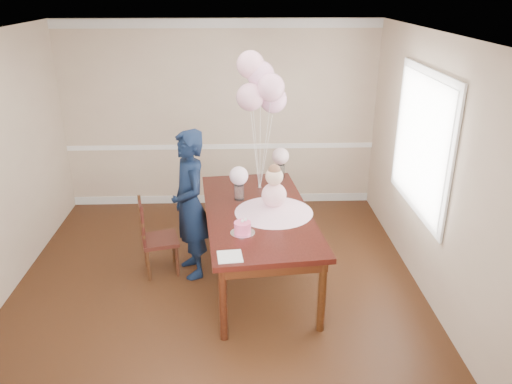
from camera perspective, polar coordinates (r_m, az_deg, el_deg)
name	(u,v)px	position (r m, az deg, el deg)	size (l,w,h in m)	color
floor	(217,295)	(5.55, -4.49, -11.67)	(4.50, 5.00, 0.00)	black
ceiling	(208,36)	(4.60, -5.56, 17.29)	(4.50, 5.00, 0.02)	silver
wall_back	(220,117)	(7.30, -4.12, 8.59)	(4.50, 0.02, 2.70)	tan
wall_front	(192,354)	(2.75, -7.32, -17.92)	(4.50, 0.02, 2.70)	tan
wall_right	(439,176)	(5.30, 20.14, 1.68)	(0.02, 5.00, 2.70)	tan
chair_rail_trim	(221,147)	(7.41, -4.02, 5.20)	(4.50, 0.02, 0.07)	white
crown_molding	(218,23)	(7.09, -4.42, 18.66)	(4.50, 0.02, 0.12)	silver
baseboard_trim	(222,199)	(7.71, -3.85, -0.77)	(4.50, 0.02, 0.12)	silver
window_frame	(422,142)	(5.67, 18.41, 5.39)	(0.02, 1.66, 1.56)	white
window_blinds	(420,143)	(5.66, 18.24, 5.39)	(0.01, 1.50, 1.40)	white
dining_table_top	(258,213)	(5.45, 0.20, -2.43)	(1.12, 2.24, 0.06)	black
table_apron	(258,220)	(5.49, 0.20, -3.22)	(1.01, 2.12, 0.11)	black
table_leg_fl	(223,304)	(4.73, -3.77, -12.65)	(0.08, 0.08, 0.78)	black
table_leg_fr	(322,296)	(4.87, 7.54, -11.68)	(0.08, 0.08, 0.78)	black
table_leg_bl	(211,211)	(6.52, -5.18, -2.18)	(0.08, 0.08, 0.78)	black
table_leg_br	(282,207)	(6.62, 2.96, -1.71)	(0.08, 0.08, 0.78)	black
baby_skirt	(274,207)	(5.39, 2.05, -1.76)	(0.85, 0.85, 0.11)	#FFBBD4
baby_torso	(274,195)	(5.33, 2.07, -0.34)	(0.27, 0.27, 0.27)	#FC9FD2
baby_head	(274,176)	(5.25, 2.10, 1.79)	(0.19, 0.19, 0.19)	beige
baby_hair	(274,170)	(5.23, 2.11, 2.47)	(0.13, 0.13, 0.13)	brown
cake_platter	(243,233)	(4.96, -1.54, -4.69)	(0.25, 0.25, 0.01)	silver
birthday_cake	(243,227)	(4.94, -1.55, -4.07)	(0.17, 0.17, 0.11)	#FF5087
cake_flower_a	(242,221)	(4.90, -1.56, -3.31)	(0.03, 0.03, 0.03)	white
cake_flower_b	(246,220)	(4.93, -1.20, -3.17)	(0.03, 0.03, 0.03)	white
rose_vase_near	(239,192)	(5.69, -1.95, -0.03)	(0.11, 0.11, 0.18)	silver
roses_near	(239,176)	(5.61, -1.98, 1.86)	(0.21, 0.21, 0.21)	silver
rose_vase_far	(280,171)	(6.34, 2.79, 2.39)	(0.11, 0.11, 0.18)	silver
roses_far	(281,156)	(6.27, 2.83, 4.12)	(0.21, 0.21, 0.21)	#FFD5D9
napkin	(230,257)	(4.56, -3.01, -7.37)	(0.22, 0.22, 0.01)	white
balloon_weight	(260,188)	(6.01, 0.43, 0.45)	(0.04, 0.04, 0.02)	silver
balloon_a	(250,97)	(5.66, -0.68, 10.80)	(0.31, 0.31, 0.31)	#E7A3B7
balloon_b	(271,87)	(5.62, 1.70, 11.86)	(0.31, 0.31, 0.31)	#F1AAC5
balloon_c	(261,75)	(5.75, 0.53, 13.25)	(0.31, 0.31, 0.31)	#EFA9CD
balloon_d	(250,65)	(5.74, -0.64, 14.36)	(0.31, 0.31, 0.31)	#FFB4C9
balloon_e	(273,100)	(5.80, 1.99, 10.51)	(0.31, 0.31, 0.31)	#F4ADD3
balloon_ribbon_a	(255,151)	(5.84, -0.11, 4.69)	(0.00, 0.00, 0.94)	white
balloon_ribbon_b	(265,147)	(5.81, 1.03, 5.17)	(0.00, 0.00, 1.05)	silver
balloon_ribbon_c	(260,140)	(5.87, 0.47, 5.92)	(0.00, 0.00, 1.16)	white
balloon_ribbon_d	(255,136)	(5.85, -0.09, 6.45)	(0.00, 0.00, 1.27)	silver
balloon_ribbon_e	(266,152)	(5.91, 1.18, 4.62)	(0.00, 0.00, 0.88)	white
dining_chair_seat	(160,240)	(5.86, -10.91, -5.42)	(0.40, 0.40, 0.05)	#38140F
chair_leg_fl	(149,265)	(5.81, -12.18, -8.19)	(0.04, 0.04, 0.39)	#3B1F10
chair_leg_fr	(177,261)	(5.83, -8.98, -7.80)	(0.04, 0.04, 0.39)	#36180E
chair_leg_bl	(146,252)	(6.09, -12.47, -6.66)	(0.04, 0.04, 0.39)	#3B1C10
chair_leg_br	(173,248)	(6.11, -9.43, -6.30)	(0.04, 0.04, 0.39)	#321B0D
chair_back_post_l	(143,228)	(5.58, -12.76, -4.03)	(0.04, 0.04, 0.51)	black
chair_back_post_r	(141,216)	(5.88, -13.03, -2.65)	(0.04, 0.04, 0.51)	#3D2210
chair_slat_low	(143,230)	(5.78, -12.81, -4.28)	(0.03, 0.36, 0.05)	#381F0F
chair_slat_mid	(142,219)	(5.71, -12.93, -2.99)	(0.03, 0.36, 0.05)	#371D0F
chair_slat_top	(141,207)	(5.65, -13.06, -1.67)	(0.03, 0.36, 0.05)	#38140F
woman	(190,205)	(5.59, -7.56, -1.48)	(0.62, 0.41, 1.71)	black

